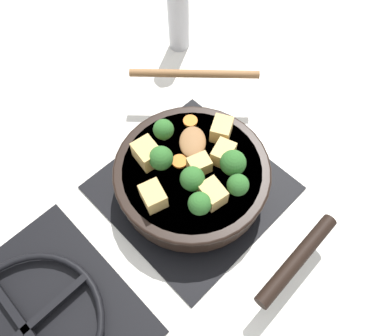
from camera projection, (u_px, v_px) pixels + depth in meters
ground_plane at (192, 188)px, 0.72m from camera, size 2.40×2.40×0.00m
front_burner_grate at (192, 185)px, 0.71m from camera, size 0.31×0.31×0.03m
rear_burner_grate at (28, 330)px, 0.58m from camera, size 0.31×0.31×0.03m
skillet_pan at (193, 175)px, 0.67m from camera, size 0.38×0.28×0.05m
wooden_spoon at (194, 100)px, 0.72m from camera, size 0.25×0.26×0.02m
tofu_cube_center_large at (199, 165)px, 0.64m from camera, size 0.04×0.04×0.03m
tofu_cube_near_handle at (223, 154)px, 0.65m from camera, size 0.04×0.05×0.03m
tofu_cube_east_chunk at (147, 153)px, 0.64m from camera, size 0.05×0.04×0.04m
tofu_cube_west_chunk at (155, 198)px, 0.60m from camera, size 0.05×0.04×0.03m
tofu_cube_back_piece at (212, 194)px, 0.61m from camera, size 0.05×0.04×0.03m
tofu_cube_front_piece at (222, 130)px, 0.67m from camera, size 0.05×0.05×0.03m
broccoli_floret_near_spoon at (233, 163)px, 0.62m from camera, size 0.04×0.04×0.05m
broccoli_floret_center_top at (161, 158)px, 0.63m from camera, size 0.04×0.04×0.05m
broccoli_floret_east_rim at (200, 204)px, 0.59m from camera, size 0.04×0.04×0.05m
broccoli_floret_west_rim at (163, 130)px, 0.66m from camera, size 0.04×0.04×0.04m
broccoli_floret_north_edge at (238, 185)px, 0.61m from camera, size 0.04×0.04×0.04m
broccoli_floret_south_cluster at (192, 179)px, 0.61m from camera, size 0.04×0.04×0.05m
carrot_slice_orange_thin at (180, 161)px, 0.66m from camera, size 0.03×0.03×0.01m
carrot_slice_near_center at (190, 121)px, 0.70m from camera, size 0.03×0.03×0.01m
pepper_mill at (178, 8)px, 0.82m from camera, size 0.05×0.05×0.23m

